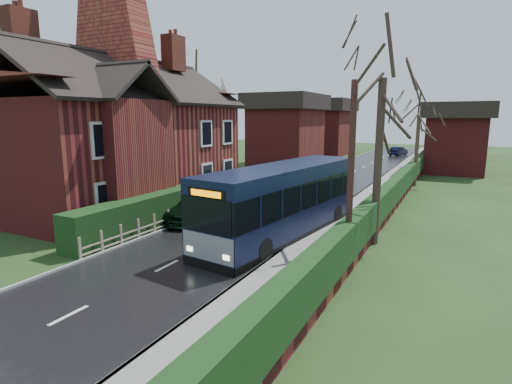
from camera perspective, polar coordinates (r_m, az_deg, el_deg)
The scene contains 18 objects.
ground at distance 16.15m, azimuth -8.08°, elevation -8.20°, with size 140.00×140.00×0.00m, color #304E21.
road at distance 24.69m, azimuth 5.33°, elevation -1.49°, with size 6.00×100.00×0.02m, color black.
pavement at distance 23.49m, azimuth 15.01°, elevation -2.30°, with size 2.50×100.00×0.14m, color slate.
kerb_right at distance 23.76m, azimuth 12.18°, elevation -2.03°, with size 0.12×100.00×0.14m, color gray.
kerb_left at distance 25.94m, azimuth -0.94°, elevation -0.77°, with size 0.12×100.00×0.10m, color gray.
front_hedge at distance 22.07m, azimuth -9.00°, elevation -0.95°, with size 1.20×16.00×1.60m, color black.
picket_fence at distance 21.72m, azimuth -7.37°, elevation -2.04°, with size 0.10×16.00×0.90m, color #9C836A, non-canonical shape.
right_wall_hedge at distance 23.05m, azimuth 18.89°, elevation -0.34°, with size 0.60×50.00×1.80m.
brick_house at distance 24.64m, azimuth -18.80°, elevation 8.21°, with size 9.30×14.60×10.30m.
bus at distance 17.54m, azimuth 4.03°, elevation -1.34°, with size 3.66×10.52×3.13m.
car_silver at distance 23.98m, azimuth -1.75°, elevation -0.22°, with size 1.57×3.90×1.33m, color #B3B3B8.
car_green at distance 20.71m, azimuth -8.38°, elevation -1.90°, with size 2.03×4.99×1.45m, color black.
car_distant at distance 58.29m, azimuth 19.65°, elevation 5.53°, with size 1.27×3.64×1.20m, color black.
bus_stop_sign at distance 19.62m, azimuth 9.77°, elevation 0.25°, with size 0.07×0.39×2.57m.
telegraph_pole at distance 13.29m, azimuth 13.36°, elevation 1.79°, with size 0.36×0.79×6.33m.
tree_right_near at distance 16.82m, azimuth 17.78°, elevation 16.83°, with size 4.43×4.43×9.56m.
tree_right_far at distance 32.50m, azimuth 22.33°, elevation 10.68°, with size 3.91×3.91×7.56m.
tree_house_side at distance 31.82m, azimuth -8.39°, elevation 15.67°, with size 4.73×4.73×10.75m.
Camera 1 is at (8.86, -12.46, 5.19)m, focal length 28.00 mm.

